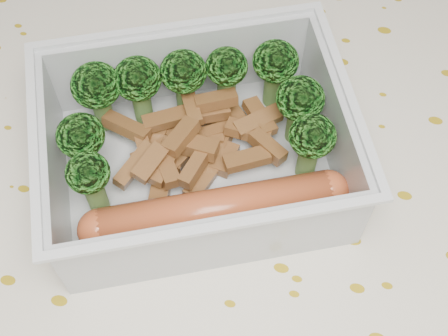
# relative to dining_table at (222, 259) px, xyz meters

# --- Properties ---
(dining_table) EXTENTS (1.40, 0.90, 0.75)m
(dining_table) POSITION_rel_dining_table_xyz_m (0.00, 0.00, 0.00)
(dining_table) COLOR brown
(dining_table) RESTS_ON ground
(tablecloth) EXTENTS (1.46, 0.96, 0.19)m
(tablecloth) POSITION_rel_dining_table_xyz_m (0.00, 0.00, 0.05)
(tablecloth) COLOR beige
(tablecloth) RESTS_ON dining_table
(lunch_container) EXTENTS (0.22, 0.20, 0.06)m
(lunch_container) POSITION_rel_dining_table_xyz_m (-0.02, 0.02, 0.11)
(lunch_container) COLOR silver
(lunch_container) RESTS_ON tablecloth
(broccoli_florets) EXTENTS (0.16, 0.13, 0.05)m
(broccoli_florets) POSITION_rel_dining_table_xyz_m (-0.03, 0.04, 0.13)
(broccoli_florets) COLOR #608C3F
(broccoli_florets) RESTS_ON lunch_container
(meat_pile) EXTENTS (0.12, 0.09, 0.03)m
(meat_pile) POSITION_rel_dining_table_xyz_m (-0.02, 0.03, 0.11)
(meat_pile) COLOR brown
(meat_pile) RESTS_ON lunch_container
(sausage) EXTENTS (0.14, 0.08, 0.02)m
(sausage) POSITION_rel_dining_table_xyz_m (0.00, -0.02, 0.11)
(sausage) COLOR #AD4A25
(sausage) RESTS_ON lunch_container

